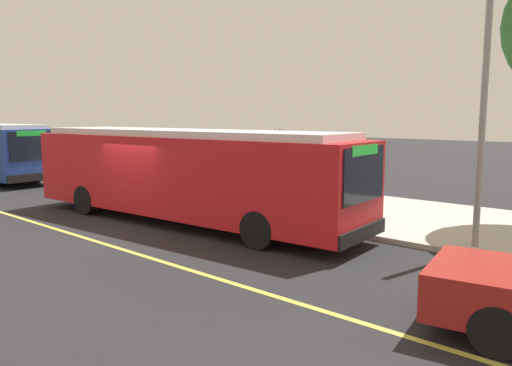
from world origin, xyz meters
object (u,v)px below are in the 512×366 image
(route_sign_post, at_px, (279,158))
(pedestrian_commuter, at_px, (278,183))
(waiting_bench, at_px, (245,184))
(transit_bus_main, at_px, (185,172))

(route_sign_post, bearing_deg, pedestrian_commuter, 146.80)
(route_sign_post, xyz_separation_m, pedestrian_commuter, (-0.13, 0.09, -0.84))
(route_sign_post, bearing_deg, waiting_bench, 151.81)
(transit_bus_main, xyz_separation_m, pedestrian_commuter, (1.45, 2.90, -0.50))
(transit_bus_main, height_order, route_sign_post, same)
(pedestrian_commuter, bearing_deg, transit_bus_main, -116.50)
(waiting_bench, bearing_deg, route_sign_post, -28.19)
(waiting_bench, relative_size, pedestrian_commuter, 0.95)
(transit_bus_main, relative_size, route_sign_post, 4.44)
(transit_bus_main, distance_m, pedestrian_commuter, 3.28)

